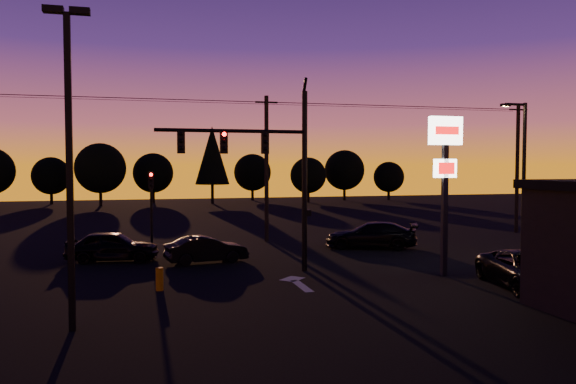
{
  "coord_description": "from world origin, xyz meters",
  "views": [
    {
      "loc": [
        -5.57,
        -19.9,
        4.74
      ],
      "look_at": [
        1.0,
        5.0,
        3.5
      ],
      "focal_mm": 35.0,
      "sensor_mm": 36.0,
      "label": 1
    }
  ],
  "objects_px": {
    "parking_lot_light": "(69,146)",
    "suv_parked": "(527,270)",
    "streetlight": "(522,171)",
    "car_right": "(371,235)",
    "car_left": "(113,246)",
    "car_mid": "(207,249)",
    "traffic_signal_mast": "(270,161)",
    "secondary_signal": "(151,200)",
    "bollard": "(160,279)",
    "pylon_sign": "(445,161)"
  },
  "relations": [
    {
      "from": "parking_lot_light",
      "to": "suv_parked",
      "type": "xyz_separation_m",
      "value": [
        16.28,
        1.4,
        -4.56
      ]
    },
    {
      "from": "streetlight",
      "to": "car_right",
      "type": "height_order",
      "value": "streetlight"
    },
    {
      "from": "streetlight",
      "to": "car_left",
      "type": "xyz_separation_m",
      "value": [
        -20.83,
        3.3,
        -3.67
      ]
    },
    {
      "from": "car_mid",
      "to": "suv_parked",
      "type": "bearing_deg",
      "value": -137.8
    },
    {
      "from": "parking_lot_light",
      "to": "streetlight",
      "type": "relative_size",
      "value": 1.14
    },
    {
      "from": "traffic_signal_mast",
      "to": "car_right",
      "type": "bearing_deg",
      "value": 38.01
    },
    {
      "from": "parking_lot_light",
      "to": "car_mid",
      "type": "relative_size",
      "value": 2.33
    },
    {
      "from": "traffic_signal_mast",
      "to": "car_right",
      "type": "xyz_separation_m",
      "value": [
        7.23,
        5.65,
        -4.19
      ]
    },
    {
      "from": "secondary_signal",
      "to": "suv_parked",
      "type": "height_order",
      "value": "secondary_signal"
    },
    {
      "from": "streetlight",
      "to": "car_right",
      "type": "xyz_separation_m",
      "value": [
        -6.78,
        4.14,
        -3.67
      ]
    },
    {
      "from": "parking_lot_light",
      "to": "secondary_signal",
      "type": "bearing_deg",
      "value": 80.21
    },
    {
      "from": "bollard",
      "to": "car_right",
      "type": "distance_m",
      "value": 14.46
    },
    {
      "from": "bollard",
      "to": "car_mid",
      "type": "xyz_separation_m",
      "value": [
        2.41,
        5.6,
        0.21
      ]
    },
    {
      "from": "secondary_signal",
      "to": "traffic_signal_mast",
      "type": "bearing_deg",
      "value": -56.81
    },
    {
      "from": "parking_lot_light",
      "to": "streetlight",
      "type": "distance_m",
      "value": 23.05
    },
    {
      "from": "bollard",
      "to": "car_right",
      "type": "relative_size",
      "value": 0.17
    },
    {
      "from": "traffic_signal_mast",
      "to": "streetlight",
      "type": "relative_size",
      "value": 1.07
    },
    {
      "from": "pylon_sign",
      "to": "car_left",
      "type": "distance_m",
      "value": 16.26
    },
    {
      "from": "parking_lot_light",
      "to": "suv_parked",
      "type": "height_order",
      "value": "parking_lot_light"
    },
    {
      "from": "car_left",
      "to": "pylon_sign",
      "type": "bearing_deg",
      "value": -108.73
    },
    {
      "from": "secondary_signal",
      "to": "car_mid",
      "type": "xyz_separation_m",
      "value": [
        2.5,
        -4.25,
        -2.21
      ]
    },
    {
      "from": "parking_lot_light",
      "to": "car_right",
      "type": "xyz_separation_m",
      "value": [
        14.63,
        12.64,
        -4.52
      ]
    },
    {
      "from": "car_mid",
      "to": "streetlight",
      "type": "bearing_deg",
      "value": -105.78
    },
    {
      "from": "secondary_signal",
      "to": "suv_parked",
      "type": "bearing_deg",
      "value": -43.51
    },
    {
      "from": "car_right",
      "to": "suv_parked",
      "type": "distance_m",
      "value": 11.36
    },
    {
      "from": "suv_parked",
      "to": "secondary_signal",
      "type": "bearing_deg",
      "value": 147.44
    },
    {
      "from": "car_left",
      "to": "car_right",
      "type": "bearing_deg",
      "value": -77.63
    },
    {
      "from": "car_left",
      "to": "streetlight",
      "type": "bearing_deg",
      "value": -90.05
    },
    {
      "from": "car_left",
      "to": "secondary_signal",
      "type": "bearing_deg",
      "value": -26.61
    },
    {
      "from": "secondary_signal",
      "to": "bollard",
      "type": "xyz_separation_m",
      "value": [
        0.09,
        -9.85,
        -2.43
      ]
    },
    {
      "from": "car_right",
      "to": "bollard",
      "type": "bearing_deg",
      "value": -33.43
    },
    {
      "from": "streetlight",
      "to": "car_mid",
      "type": "bearing_deg",
      "value": 173.98
    },
    {
      "from": "traffic_signal_mast",
      "to": "car_mid",
      "type": "distance_m",
      "value": 5.89
    },
    {
      "from": "secondary_signal",
      "to": "car_mid",
      "type": "distance_m",
      "value": 5.41
    },
    {
      "from": "parking_lot_light",
      "to": "car_right",
      "type": "height_order",
      "value": "parking_lot_light"
    },
    {
      "from": "secondary_signal",
      "to": "parking_lot_light",
      "type": "distance_m",
      "value": 14.9
    },
    {
      "from": "streetlight",
      "to": "car_mid",
      "type": "distance_m",
      "value": 16.93
    },
    {
      "from": "traffic_signal_mast",
      "to": "suv_parked",
      "type": "height_order",
      "value": "traffic_signal_mast"
    },
    {
      "from": "parking_lot_light",
      "to": "car_left",
      "type": "relative_size",
      "value": 2.07
    },
    {
      "from": "car_right",
      "to": "car_mid",
      "type": "bearing_deg",
      "value": -53.01
    },
    {
      "from": "traffic_signal_mast",
      "to": "car_mid",
      "type": "xyz_separation_m",
      "value": [
        -2.4,
        3.24,
        -4.29
      ]
    },
    {
      "from": "secondary_signal",
      "to": "car_right",
      "type": "bearing_deg",
      "value": -8.65
    },
    {
      "from": "car_right",
      "to": "traffic_signal_mast",
      "type": "bearing_deg",
      "value": -29.05
    },
    {
      "from": "streetlight",
      "to": "pylon_sign",
      "type": "bearing_deg",
      "value": -149.92
    },
    {
      "from": "pylon_sign",
      "to": "car_right",
      "type": "distance_m",
      "value": 9.15
    },
    {
      "from": "secondary_signal",
      "to": "car_mid",
      "type": "bearing_deg",
      "value": -59.58
    },
    {
      "from": "car_mid",
      "to": "bollard",
      "type": "bearing_deg",
      "value": 146.94
    },
    {
      "from": "secondary_signal",
      "to": "car_mid",
      "type": "height_order",
      "value": "secondary_signal"
    },
    {
      "from": "streetlight",
      "to": "car_left",
      "type": "height_order",
      "value": "streetlight"
    },
    {
      "from": "pylon_sign",
      "to": "car_right",
      "type": "bearing_deg",
      "value": 89.1
    }
  ]
}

